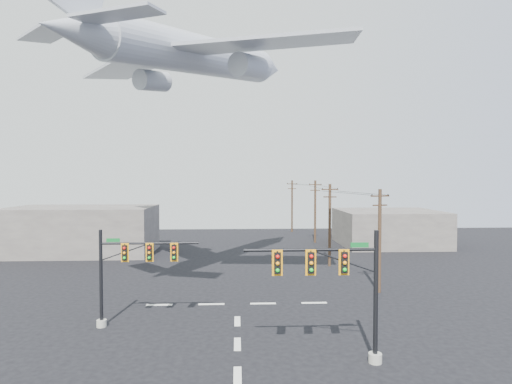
{
  "coord_description": "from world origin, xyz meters",
  "views": [
    {
      "loc": [
        -0.01,
        -20.83,
        9.84
      ],
      "look_at": [
        1.14,
        5.0,
        8.94
      ],
      "focal_mm": 30.0,
      "sensor_mm": 36.0,
      "label": 1
    }
  ],
  "objects_px": {
    "signal_mast_near": "(343,289)",
    "airliner": "(199,56)",
    "utility_pole_c": "(315,210)",
    "utility_pole_b": "(330,223)",
    "signal_mast_far": "(126,272)",
    "utility_pole_a": "(380,239)",
    "utility_pole_d": "(292,205)"
  },
  "relations": [
    {
      "from": "utility_pole_d",
      "to": "airliner",
      "type": "xyz_separation_m",
      "value": [
        -13.07,
        -39.58,
        15.24
      ]
    },
    {
      "from": "signal_mast_far",
      "to": "airliner",
      "type": "relative_size",
      "value": 0.25
    },
    {
      "from": "signal_mast_near",
      "to": "utility_pole_c",
      "type": "bearing_deg",
      "value": 81.53
    },
    {
      "from": "utility_pole_b",
      "to": "airliner",
      "type": "xyz_separation_m",
      "value": [
        -13.4,
        -9.85,
        15.33
      ]
    },
    {
      "from": "signal_mast_near",
      "to": "airliner",
      "type": "relative_size",
      "value": 0.27
    },
    {
      "from": "utility_pole_c",
      "to": "airliner",
      "type": "relative_size",
      "value": 0.35
    },
    {
      "from": "signal_mast_far",
      "to": "utility_pole_c",
      "type": "xyz_separation_m",
      "value": [
        19.0,
        35.31,
        1.25
      ]
    },
    {
      "from": "utility_pole_b",
      "to": "signal_mast_near",
      "type": "bearing_deg",
      "value": -92.27
    },
    {
      "from": "utility_pole_d",
      "to": "utility_pole_a",
      "type": "bearing_deg",
      "value": -71.58
    },
    {
      "from": "utility_pole_a",
      "to": "utility_pole_b",
      "type": "bearing_deg",
      "value": 84.75
    },
    {
      "from": "signal_mast_near",
      "to": "signal_mast_far",
      "type": "bearing_deg",
      "value": 154.26
    },
    {
      "from": "utility_pole_c",
      "to": "utility_pole_b",
      "type": "bearing_deg",
      "value": -73.01
    },
    {
      "from": "utility_pole_a",
      "to": "signal_mast_far",
      "type": "bearing_deg",
      "value": -173.99
    },
    {
      "from": "signal_mast_near",
      "to": "utility_pole_d",
      "type": "xyz_separation_m",
      "value": [
        4.35,
        54.28,
        0.84
      ]
    },
    {
      "from": "airliner",
      "to": "utility_pole_d",
      "type": "bearing_deg",
      "value": 14.33
    },
    {
      "from": "airliner",
      "to": "signal_mast_far",
      "type": "bearing_deg",
      "value": -173.09
    },
    {
      "from": "signal_mast_near",
      "to": "utility_pole_b",
      "type": "relative_size",
      "value": 0.81
    },
    {
      "from": "utility_pole_a",
      "to": "utility_pole_b",
      "type": "height_order",
      "value": "utility_pole_b"
    },
    {
      "from": "signal_mast_near",
      "to": "airliner",
      "type": "xyz_separation_m",
      "value": [
        -8.72,
        14.7,
        16.08
      ]
    },
    {
      "from": "airliner",
      "to": "signal_mast_near",
      "type": "bearing_deg",
      "value": -116.73
    },
    {
      "from": "signal_mast_near",
      "to": "utility_pole_c",
      "type": "height_order",
      "value": "utility_pole_c"
    },
    {
      "from": "utility_pole_c",
      "to": "airliner",
      "type": "height_order",
      "value": "airliner"
    },
    {
      "from": "utility_pole_a",
      "to": "airliner",
      "type": "relative_size",
      "value": 0.33
    },
    {
      "from": "utility_pole_a",
      "to": "utility_pole_b",
      "type": "distance_m",
      "value": 11.05
    },
    {
      "from": "signal_mast_far",
      "to": "utility_pole_b",
      "type": "height_order",
      "value": "utility_pole_b"
    },
    {
      "from": "utility_pole_b",
      "to": "utility_pole_a",
      "type": "bearing_deg",
      "value": -71.62
    },
    {
      "from": "utility_pole_a",
      "to": "utility_pole_d",
      "type": "distance_m",
      "value": 40.67
    },
    {
      "from": "signal_mast_far",
      "to": "utility_pole_d",
      "type": "height_order",
      "value": "utility_pole_d"
    },
    {
      "from": "signal_mast_far",
      "to": "utility_pole_a",
      "type": "height_order",
      "value": "utility_pole_a"
    },
    {
      "from": "signal_mast_far",
      "to": "utility_pole_b",
      "type": "xyz_separation_m",
      "value": [
        17.5,
        18.38,
        1.11
      ]
    },
    {
      "from": "utility_pole_b",
      "to": "utility_pole_c",
      "type": "xyz_separation_m",
      "value": [
        1.5,
        16.93,
        0.14
      ]
    },
    {
      "from": "utility_pole_d",
      "to": "airliner",
      "type": "bearing_deg",
      "value": -92.98
    }
  ]
}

